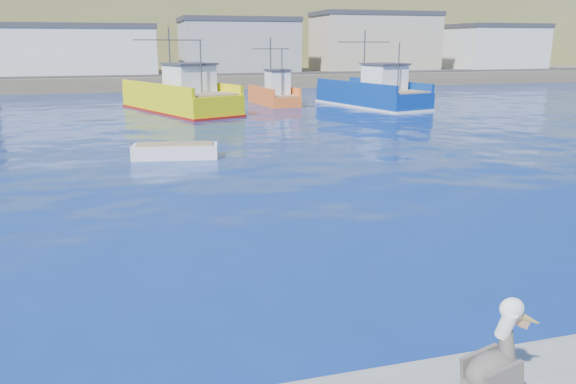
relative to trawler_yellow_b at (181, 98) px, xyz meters
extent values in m
plane|color=#071952|center=(0.75, -36.34, -1.13)|extent=(260.00, 260.00, 0.00)
cube|color=brown|center=(0.75, 35.66, -0.33)|extent=(160.00, 30.00, 1.60)
cube|color=olive|center=(0.75, 61.66, 4.87)|extent=(180.00, 40.00, 14.00)
cube|color=olive|center=(0.75, 81.66, 9.87)|extent=(200.00, 40.00, 24.00)
cube|color=#2D2D2D|center=(0.75, 24.66, 0.52)|extent=(150.00, 5.00, 0.10)
cube|color=silver|center=(-9.25, 30.66, 3.22)|extent=(18.00, 11.00, 5.50)
cube|color=#333338|center=(-9.25, 30.66, 6.27)|extent=(18.36, 11.22, 0.60)
cube|color=gray|center=(10.75, 30.66, 3.72)|extent=(15.00, 10.00, 6.50)
cube|color=#333338|center=(10.75, 30.66, 7.27)|extent=(15.30, 10.20, 0.60)
cube|color=tan|center=(30.75, 30.66, 4.22)|extent=(17.00, 9.00, 7.50)
cube|color=#333338|center=(30.75, 30.66, 8.27)|extent=(17.34, 9.18, 0.60)
cube|color=silver|center=(50.75, 30.66, 3.47)|extent=(13.00, 10.00, 6.00)
cube|color=#333338|center=(50.75, 30.66, 6.77)|extent=(13.26, 10.20, 0.60)
cube|color=#DDD508|center=(-0.11, 0.27, -0.31)|extent=(8.83, 13.36, 1.64)
cube|color=#DDD508|center=(1.79, 1.05, 0.87)|extent=(4.93, 11.57, 0.70)
cube|color=#DDD508|center=(-2.01, -0.50, 0.87)|extent=(4.93, 11.57, 0.70)
cube|color=maroon|center=(-0.11, 0.27, -1.08)|extent=(9.00, 13.63, 0.25)
cube|color=#8C7251|center=(-0.11, 0.27, 0.57)|extent=(8.31, 12.76, 0.10)
cube|color=white|center=(0.61, -1.48, 1.62)|extent=(4.03, 4.08, 2.00)
cube|color=#333338|center=(0.61, -1.48, 2.72)|extent=(4.37, 4.52, 0.15)
cylinder|color=#4C4C4C|center=(-0.59, 1.44, 3.02)|extent=(0.16, 0.16, 5.00)
cylinder|color=#4C4C4C|center=(1.32, -3.24, 2.52)|extent=(0.13, 0.13, 4.00)
cylinder|color=#4C4C4C|center=(-0.59, 1.44, 4.52)|extent=(5.69, 2.39, 0.08)
cube|color=navy|center=(16.53, -0.42, -0.38)|extent=(6.71, 12.10, 1.49)
cube|color=navy|center=(18.36, 0.04, 0.71)|extent=(2.99, 10.96, 0.70)
cube|color=navy|center=(14.71, -0.88, 0.71)|extent=(2.99, 10.96, 0.70)
cube|color=silver|center=(16.53, -0.42, -1.08)|extent=(6.84, 12.35, 0.25)
cube|color=#8C7251|center=(16.53, -0.42, 0.41)|extent=(6.28, 11.58, 0.10)
cube|color=white|center=(16.96, -2.09, 1.46)|extent=(3.43, 3.47, 2.00)
cube|color=#333338|center=(16.96, -2.09, 2.56)|extent=(3.71, 3.85, 0.15)
cylinder|color=#4C4C4C|center=(16.25, 0.69, 2.86)|extent=(0.15, 0.15, 5.00)
cylinder|color=#4C4C4C|center=(17.38, -3.75, 2.36)|extent=(0.12, 0.12, 4.00)
cylinder|color=#4C4C4C|center=(16.25, 0.69, 4.36)|extent=(5.47, 1.46, 0.08)
cube|color=orange|center=(8.65, 3.45, -0.68)|extent=(3.34, 7.16, 0.90)
cube|color=orange|center=(9.87, 3.59, 0.12)|extent=(0.90, 6.76, 0.70)
cube|color=orange|center=(7.44, 3.32, 0.12)|extent=(0.90, 6.76, 0.70)
cube|color=#8C7251|center=(8.65, 3.45, -0.18)|extent=(3.10, 6.87, 0.10)
cube|color=white|center=(8.77, 2.42, 0.87)|extent=(2.00, 1.92, 2.00)
cube|color=#333338|center=(8.77, 2.42, 1.97)|extent=(2.15, 2.14, 0.15)
cylinder|color=#4C4C4C|center=(8.58, 4.14, 2.27)|extent=(0.13, 0.13, 5.00)
cylinder|color=#4C4C4C|center=(8.88, 1.39, 1.77)|extent=(0.11, 0.11, 4.00)
cylinder|color=#4C4C4C|center=(8.58, 4.14, 3.77)|extent=(3.62, 0.48, 0.08)
cube|color=silver|center=(-2.13, -19.22, -0.87)|extent=(4.22, 2.08, 0.81)
cube|color=#8C7251|center=(-2.13, -19.22, -0.44)|extent=(3.77, 1.71, 0.08)
cube|color=silver|center=(20.89, 3.97, -0.91)|extent=(2.54, 3.73, 0.71)
cube|color=#8C7251|center=(20.89, 3.97, -0.53)|extent=(2.15, 3.30, 0.07)
ellipsoid|color=#38332D|center=(0.34, -40.67, -0.08)|extent=(0.94, 0.64, 0.60)
cube|color=#38332D|center=(0.34, -40.91, -0.05)|extent=(0.68, 0.16, 0.44)
cube|color=#38332D|center=(0.28, -40.45, -0.05)|extent=(0.68, 0.16, 0.44)
cube|color=#38332D|center=(-0.04, -40.73, -0.15)|extent=(0.25, 0.20, 0.13)
cylinder|color=#38332D|center=(0.54, -40.65, 0.25)|extent=(0.25, 0.34, 0.48)
cylinder|color=white|center=(0.49, -40.65, 0.61)|extent=(0.23, 0.33, 0.45)
ellipsoid|color=white|center=(0.56, -40.64, 0.83)|extent=(0.39, 0.32, 0.30)
cone|color=gold|center=(0.83, -40.61, 0.64)|extent=(0.62, 0.23, 0.42)
cube|color=tan|center=(0.72, -40.62, 0.59)|extent=(0.37, 0.10, 0.26)
camera|label=1|loc=(-4.23, -46.43, 4.28)|focal=35.00mm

